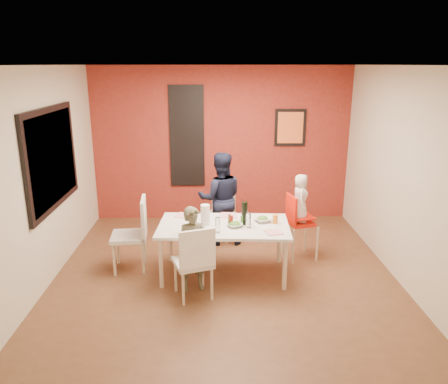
{
  "coord_description": "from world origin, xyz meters",
  "views": [
    {
      "loc": [
        -0.14,
        -5.36,
        2.71
      ],
      "look_at": [
        0.0,
        0.3,
        1.05
      ],
      "focal_mm": 35.0,
      "sensor_mm": 36.0,
      "label": 1
    }
  ],
  "objects_px": {
    "chair_left": "(135,230)",
    "wine_bottle": "(245,213)",
    "dining_table": "(224,229)",
    "high_chair": "(298,220)",
    "chair_near": "(195,259)",
    "child_near": "(193,249)",
    "chair_far": "(222,209)",
    "child_far": "(220,198)",
    "paper_towel_roll": "(205,215)",
    "toddler": "(300,198)"
  },
  "relations": [
    {
      "from": "child_near",
      "to": "wine_bottle",
      "type": "relative_size",
      "value": 3.52
    },
    {
      "from": "chair_near",
      "to": "child_near",
      "type": "bearing_deg",
      "value": -102.71
    },
    {
      "from": "dining_table",
      "to": "paper_towel_roll",
      "type": "relative_size",
      "value": 6.51
    },
    {
      "from": "chair_left",
      "to": "child_far",
      "type": "relative_size",
      "value": 0.69
    },
    {
      "from": "child_near",
      "to": "toddler",
      "type": "height_order",
      "value": "toddler"
    },
    {
      "from": "dining_table",
      "to": "child_far",
      "type": "height_order",
      "value": "child_far"
    },
    {
      "from": "high_chair",
      "to": "toddler",
      "type": "xyz_separation_m",
      "value": [
        0.02,
        0.01,
        0.33
      ]
    },
    {
      "from": "chair_left",
      "to": "paper_towel_roll",
      "type": "relative_size",
      "value": 3.75
    },
    {
      "from": "chair_near",
      "to": "child_near",
      "type": "xyz_separation_m",
      "value": [
        -0.03,
        0.24,
        0.02
      ]
    },
    {
      "from": "dining_table",
      "to": "wine_bottle",
      "type": "distance_m",
      "value": 0.35
    },
    {
      "from": "child_far",
      "to": "chair_left",
      "type": "bearing_deg",
      "value": 35.18
    },
    {
      "from": "chair_far",
      "to": "toddler",
      "type": "xyz_separation_m",
      "value": [
        1.09,
        -0.82,
        0.43
      ]
    },
    {
      "from": "chair_far",
      "to": "paper_towel_roll",
      "type": "xyz_separation_m",
      "value": [
        -0.24,
        -1.31,
        0.36
      ]
    },
    {
      "from": "high_chair",
      "to": "chair_near",
      "type": "bearing_deg",
      "value": 114.27
    },
    {
      "from": "dining_table",
      "to": "high_chair",
      "type": "height_order",
      "value": "high_chair"
    },
    {
      "from": "high_chair",
      "to": "toddler",
      "type": "bearing_deg",
      "value": -78.84
    },
    {
      "from": "paper_towel_roll",
      "to": "high_chair",
      "type": "bearing_deg",
      "value": 20.28
    },
    {
      "from": "chair_near",
      "to": "child_near",
      "type": "height_order",
      "value": "child_near"
    },
    {
      "from": "chair_left",
      "to": "chair_far",
      "type": "bearing_deg",
      "value": 128.51
    },
    {
      "from": "wine_bottle",
      "to": "chair_left",
      "type": "bearing_deg",
      "value": 172.74
    },
    {
      "from": "chair_left",
      "to": "child_near",
      "type": "distance_m",
      "value": 1.01
    },
    {
      "from": "chair_left",
      "to": "wine_bottle",
      "type": "height_order",
      "value": "wine_bottle"
    },
    {
      "from": "chair_left",
      "to": "child_near",
      "type": "height_order",
      "value": "child_near"
    },
    {
      "from": "chair_left",
      "to": "toddler",
      "type": "relative_size",
      "value": 1.46
    },
    {
      "from": "toddler",
      "to": "paper_towel_roll",
      "type": "height_order",
      "value": "toddler"
    },
    {
      "from": "dining_table",
      "to": "chair_near",
      "type": "relative_size",
      "value": 1.89
    },
    {
      "from": "chair_left",
      "to": "child_near",
      "type": "relative_size",
      "value": 0.93
    },
    {
      "from": "chair_far",
      "to": "child_far",
      "type": "relative_size",
      "value": 0.59
    },
    {
      "from": "toddler",
      "to": "paper_towel_roll",
      "type": "xyz_separation_m",
      "value": [
        -1.33,
        -0.49,
        -0.07
      ]
    },
    {
      "from": "dining_table",
      "to": "chair_near",
      "type": "xyz_separation_m",
      "value": [
        -0.35,
        -0.63,
        -0.13
      ]
    },
    {
      "from": "chair_near",
      "to": "chair_far",
      "type": "xyz_separation_m",
      "value": [
        0.35,
        1.96,
        -0.04
      ]
    },
    {
      "from": "high_chair",
      "to": "child_near",
      "type": "relative_size",
      "value": 0.88
    },
    {
      "from": "chair_far",
      "to": "chair_near",
      "type": "bearing_deg",
      "value": -81.39
    },
    {
      "from": "chair_far",
      "to": "high_chair",
      "type": "xyz_separation_m",
      "value": [
        1.07,
        -0.83,
        0.1
      ]
    },
    {
      "from": "paper_towel_roll",
      "to": "child_far",
      "type": "bearing_deg",
      "value": 78.84
    },
    {
      "from": "chair_left",
      "to": "high_chair",
      "type": "xyz_separation_m",
      "value": [
        2.26,
        0.3,
        0.01
      ]
    },
    {
      "from": "dining_table",
      "to": "chair_far",
      "type": "xyz_separation_m",
      "value": [
        -0.0,
        1.33,
        -0.17
      ]
    },
    {
      "from": "child_far",
      "to": "paper_towel_roll",
      "type": "bearing_deg",
      "value": 76.46
    },
    {
      "from": "dining_table",
      "to": "paper_towel_roll",
      "type": "distance_m",
      "value": 0.31
    },
    {
      "from": "chair_near",
      "to": "high_chair",
      "type": "bearing_deg",
      "value": -160.66
    },
    {
      "from": "dining_table",
      "to": "toddler",
      "type": "bearing_deg",
      "value": 25.15
    },
    {
      "from": "dining_table",
      "to": "chair_left",
      "type": "height_order",
      "value": "chair_left"
    },
    {
      "from": "child_far",
      "to": "toddler",
      "type": "height_order",
      "value": "child_far"
    },
    {
      "from": "chair_far",
      "to": "child_near",
      "type": "distance_m",
      "value": 1.77
    },
    {
      "from": "toddler",
      "to": "child_far",
      "type": "bearing_deg",
      "value": 69.22
    },
    {
      "from": "chair_near",
      "to": "child_near",
      "type": "distance_m",
      "value": 0.24
    },
    {
      "from": "chair_near",
      "to": "paper_towel_roll",
      "type": "xyz_separation_m",
      "value": [
        0.12,
        0.65,
        0.32
      ]
    },
    {
      "from": "chair_far",
      "to": "paper_towel_roll",
      "type": "relative_size",
      "value": 3.17
    },
    {
      "from": "child_far",
      "to": "wine_bottle",
      "type": "bearing_deg",
      "value": 102.96
    },
    {
      "from": "dining_table",
      "to": "child_near",
      "type": "height_order",
      "value": "child_near"
    }
  ]
}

